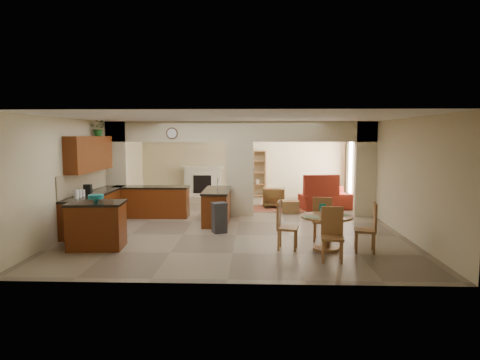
{
  "coord_description": "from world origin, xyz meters",
  "views": [
    {
      "loc": [
        0.46,
        -11.69,
        2.4
      ],
      "look_at": [
        0.02,
        0.3,
        1.14
      ],
      "focal_mm": 32.0,
      "sensor_mm": 36.0,
      "label": 1
    }
  ],
  "objects_px": {
    "dining_table": "(326,227)",
    "sofa": "(337,194)",
    "armchair": "(274,197)",
    "kitchen_island": "(97,225)"
  },
  "relations": [
    {
      "from": "sofa",
      "to": "armchair",
      "type": "bearing_deg",
      "value": 103.35
    },
    {
      "from": "dining_table",
      "to": "sofa",
      "type": "height_order",
      "value": "sofa"
    },
    {
      "from": "dining_table",
      "to": "kitchen_island",
      "type": "bearing_deg",
      "value": -179.79
    },
    {
      "from": "dining_table",
      "to": "armchair",
      "type": "height_order",
      "value": "dining_table"
    },
    {
      "from": "dining_table",
      "to": "sofa",
      "type": "bearing_deg",
      "value": 77.29
    },
    {
      "from": "kitchen_island",
      "to": "sofa",
      "type": "distance_m",
      "value": 8.66
    },
    {
      "from": "kitchen_island",
      "to": "sofa",
      "type": "relative_size",
      "value": 0.48
    },
    {
      "from": "armchair",
      "to": "sofa",
      "type": "bearing_deg",
      "value": -160.02
    },
    {
      "from": "kitchen_island",
      "to": "sofa",
      "type": "bearing_deg",
      "value": 39.32
    },
    {
      "from": "armchair",
      "to": "dining_table",
      "type": "bearing_deg",
      "value": 102.77
    }
  ]
}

